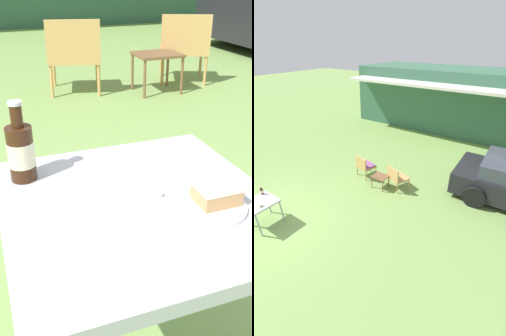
% 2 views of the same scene
% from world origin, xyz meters
% --- Properties ---
extents(wicker_chair_cushioned, '(0.69, 0.65, 0.82)m').
position_xyz_m(wicker_chair_cushioned, '(0.65, 3.54, 0.45)').
color(wicker_chair_cushioned, tan).
rests_on(wicker_chair_cushioned, ground_plane).
extents(wicker_chair_plain, '(0.74, 0.71, 0.82)m').
position_xyz_m(wicker_chair_plain, '(2.02, 3.52, 0.46)').
color(wicker_chair_plain, tan).
rests_on(wicker_chair_plain, ground_plane).
extents(garden_side_table, '(0.50, 0.42, 0.44)m').
position_xyz_m(garden_side_table, '(1.54, 3.25, 0.39)').
color(garden_side_table, brown).
rests_on(garden_side_table, ground_plane).
extents(patio_table, '(0.73, 0.74, 0.74)m').
position_xyz_m(patio_table, '(0.00, 0.00, 0.66)').
color(patio_table, '#9EA3A8').
rests_on(patio_table, ground_plane).
extents(cake_on_plate, '(0.21, 0.21, 0.07)m').
position_xyz_m(cake_on_plate, '(0.17, -0.09, 0.77)').
color(cake_on_plate, white).
rests_on(cake_on_plate, patio_table).
extents(cola_bottle_near, '(0.08, 0.08, 0.24)m').
position_xyz_m(cola_bottle_near, '(-0.28, 0.23, 0.83)').
color(cola_bottle_near, '#381E0F').
rests_on(cola_bottle_near, patio_table).
extents(fork, '(0.16, 0.07, 0.01)m').
position_xyz_m(fork, '(0.12, -0.10, 0.75)').
color(fork, silver).
rests_on(fork, patio_table).
extents(loose_bottle_cap, '(0.03, 0.03, 0.01)m').
position_xyz_m(loose_bottle_cap, '(0.06, 0.00, 0.75)').
color(loose_bottle_cap, silver).
rests_on(loose_bottle_cap, patio_table).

